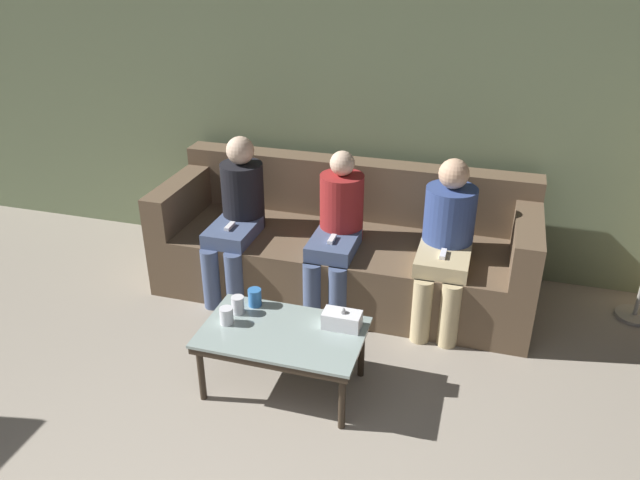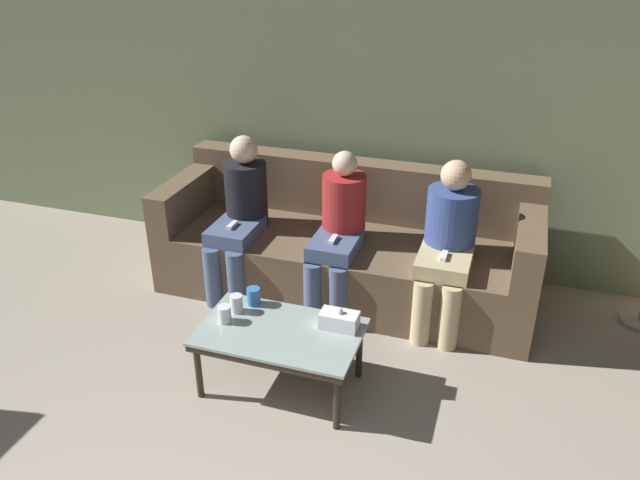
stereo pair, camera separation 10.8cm
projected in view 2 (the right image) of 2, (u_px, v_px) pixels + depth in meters
name	position (u px, v px, depth m)	size (l,w,h in m)	color
wall_back	(370.00, 101.00, 4.66)	(12.00, 0.06, 2.60)	#707F5B
couch	(347.00, 248.00, 4.63)	(2.70, 0.96, 0.90)	brown
coffee_table	(280.00, 336.00, 3.59)	(0.93, 0.57, 0.40)	#8C9E99
cup_near_left	(236.00, 304.00, 3.72)	(0.08, 0.08, 0.11)	silver
cup_near_right	(254.00, 296.00, 3.79)	(0.08, 0.08, 0.11)	#3372BF
cup_far_center	(224.00, 314.00, 3.63)	(0.08, 0.08, 0.10)	silver
tissue_box	(339.00, 320.00, 3.57)	(0.22, 0.12, 0.13)	white
seated_person_left_end	(240.00, 211.00, 4.52)	(0.31, 0.65, 1.15)	#47567A
seated_person_mid_left	(339.00, 228.00, 4.32)	(0.31, 0.63, 1.12)	#47567A
seated_person_mid_right	(448.00, 240.00, 4.11)	(0.34, 0.65, 1.14)	tan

